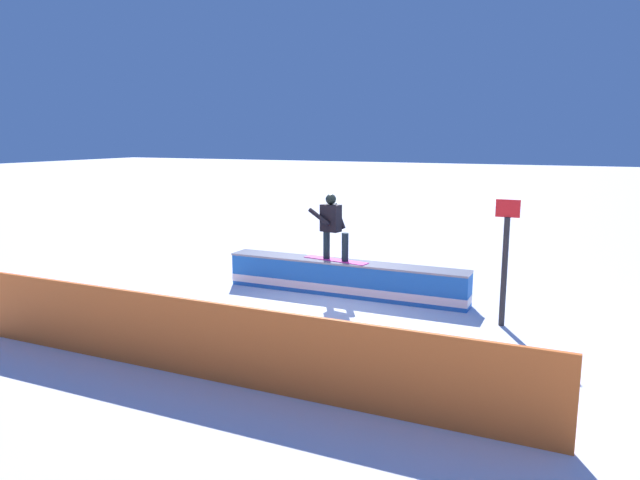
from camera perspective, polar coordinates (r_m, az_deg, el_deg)
ground_plane at (r=12.17m, az=2.39°, el=-5.39°), size 120.00×120.00×0.00m
grind_box at (r=12.09m, az=2.40°, el=-3.91°), size 5.18×0.59×0.71m
snowboarder at (r=11.99m, az=1.19°, el=1.52°), size 1.48×0.52×1.38m
safety_fence at (r=8.02m, az=-10.67°, el=-9.79°), size 9.04×0.09×1.10m
trail_marker at (r=10.43m, az=17.75°, el=-1.85°), size 0.40×0.10×2.21m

